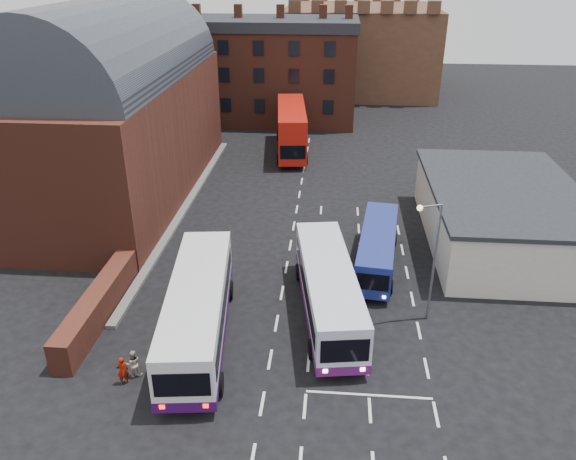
# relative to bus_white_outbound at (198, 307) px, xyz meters

# --- Properties ---
(ground) EXTENTS (180.00, 180.00, 0.00)m
(ground) POSITION_rel_bus_white_outbound_xyz_m (4.02, -0.72, -2.00)
(ground) COLOR black
(railway_station) EXTENTS (12.00, 28.00, 16.00)m
(railway_station) POSITION_rel_bus_white_outbound_xyz_m (-11.48, 20.28, 5.63)
(railway_station) COLOR #602B1E
(railway_station) RESTS_ON ground
(forecourt_wall) EXTENTS (1.20, 10.00, 1.80)m
(forecourt_wall) POSITION_rel_bus_white_outbound_xyz_m (-6.18, 1.28, -1.10)
(forecourt_wall) COLOR #602B1E
(forecourt_wall) RESTS_ON ground
(cream_building) EXTENTS (10.40, 16.40, 4.25)m
(cream_building) POSITION_rel_bus_white_outbound_xyz_m (19.02, 13.28, 0.15)
(cream_building) COLOR beige
(cream_building) RESTS_ON ground
(brick_terrace) EXTENTS (22.00, 10.00, 11.00)m
(brick_terrace) POSITION_rel_bus_white_outbound_xyz_m (-1.98, 45.28, 3.50)
(brick_terrace) COLOR brown
(brick_terrace) RESTS_ON ground
(castle_keep) EXTENTS (22.00, 22.00, 12.00)m
(castle_keep) POSITION_rel_bus_white_outbound_xyz_m (10.02, 65.28, 4.00)
(castle_keep) COLOR brown
(castle_keep) RESTS_ON ground
(bus_white_outbound) EXTENTS (4.30, 12.68, 3.39)m
(bus_white_outbound) POSITION_rel_bus_white_outbound_xyz_m (0.00, 0.00, 0.00)
(bus_white_outbound) COLOR silver
(bus_white_outbound) RESTS_ON ground
(bus_white_inbound) EXTENTS (4.45, 12.02, 3.21)m
(bus_white_inbound) POSITION_rel_bus_white_outbound_xyz_m (6.89, 2.73, -0.11)
(bus_white_inbound) COLOR silver
(bus_white_inbound) RESTS_ON ground
(bus_blue) EXTENTS (3.34, 9.84, 2.63)m
(bus_blue) POSITION_rel_bus_white_outbound_xyz_m (10.02, 8.68, -0.45)
(bus_blue) COLOR navy
(bus_blue) RESTS_ON ground
(bus_red_double) EXTENTS (4.03, 12.38, 4.87)m
(bus_red_double) POSITION_rel_bus_white_outbound_xyz_m (2.38, 32.48, 0.58)
(bus_red_double) COLOR red
(bus_red_double) RESTS_ON ground
(street_lamp) EXTENTS (1.41, 0.67, 7.27)m
(street_lamp) POSITION_rel_bus_white_outbound_xyz_m (12.39, 2.82, 2.39)
(street_lamp) COLOR slate
(street_lamp) RESTS_ON ground
(pedestrian_red) EXTENTS (0.68, 0.60, 1.56)m
(pedestrian_red) POSITION_rel_bus_white_outbound_xyz_m (-2.89, -3.91, -1.22)
(pedestrian_red) COLOR maroon
(pedestrian_red) RESTS_ON ground
(pedestrian_beige) EXTENTS (0.87, 0.77, 1.50)m
(pedestrian_beige) POSITION_rel_bus_white_outbound_xyz_m (-2.54, -3.34, -1.25)
(pedestrian_beige) COLOR #B7A992
(pedestrian_beige) RESTS_ON ground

